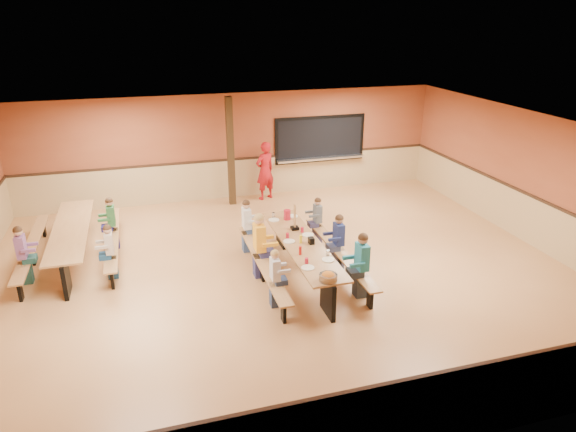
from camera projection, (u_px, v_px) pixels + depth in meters
name	position (u px, v px, depth m)	size (l,w,h in m)	color
ground	(281.00, 273.00, 10.71)	(12.00, 12.00, 0.00)	#A26A3D
room_envelope	(281.00, 243.00, 10.46)	(12.04, 10.04, 3.02)	brown
kitchen_pass_through	(320.00, 141.00, 15.26)	(2.78, 0.28, 1.38)	black
structural_post	(231.00, 152.00, 14.02)	(0.18, 0.18, 3.00)	black
cafeteria_table_main	(302.00, 252.00, 10.44)	(1.91, 3.70, 0.74)	#98693C
cafeteria_table_second	(72.00, 237.00, 11.11)	(1.91, 3.70, 0.74)	#98693C
seated_child_white_left	(275.00, 279.00, 9.31)	(0.33, 0.27, 1.12)	silver
seated_adult_yellow	(260.00, 246.00, 10.35)	(0.44, 0.36, 1.35)	#FBAB23
seated_child_grey_left	(247.00, 226.00, 11.48)	(0.37, 0.30, 1.21)	silver
seated_child_teal_right	(362.00, 266.00, 9.62)	(0.40, 0.33, 1.28)	teal
seated_child_navy_right	(338.00, 242.00, 10.68)	(0.37, 0.30, 1.20)	navy
seated_child_char_right	(317.00, 221.00, 11.86)	(0.33, 0.27, 1.12)	#51575D
seated_child_purple_sec	(23.00, 256.00, 10.11)	(0.37, 0.30, 1.20)	#7C4D7F
seated_child_green_sec	(112.00, 223.00, 11.65)	(0.36, 0.30, 1.20)	#31703C
seated_child_tan_sec	(110.00, 252.00, 10.32)	(0.34, 0.28, 1.15)	#B6A28E
standing_woman	(265.00, 171.00, 14.66)	(0.61, 0.40, 1.69)	#A31217
punch_pitcher	(287.00, 215.00, 11.46)	(0.16, 0.16, 0.22)	#AF172A
chip_bowl	(328.00, 277.00, 8.86)	(0.32, 0.32, 0.15)	orange
napkin_dispenser	(311.00, 241.00, 10.27)	(0.10, 0.14, 0.13)	black
condiment_mustard	(301.00, 239.00, 10.29)	(0.06, 0.06, 0.17)	yellow
condiment_ketchup	(300.00, 251.00, 9.80)	(0.06, 0.06, 0.17)	#B2140F
table_paddle	(295.00, 223.00, 10.92)	(0.16, 0.16, 0.56)	black
place_settings	(302.00, 240.00, 10.34)	(0.65, 3.30, 0.11)	beige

